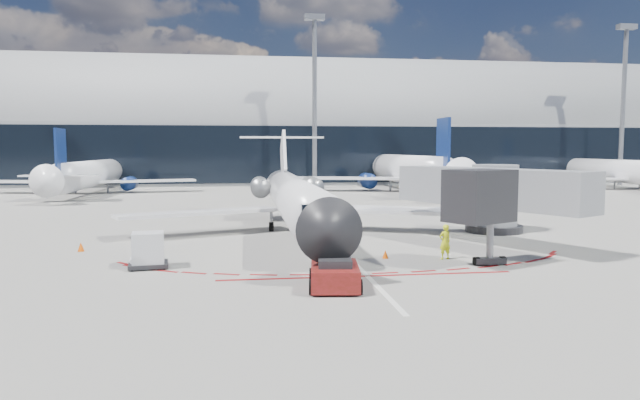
{
  "coord_description": "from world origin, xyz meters",
  "views": [
    {
      "loc": [
        -5.7,
        -37.14,
        5.94
      ],
      "look_at": [
        -1.13,
        -3.4,
        2.86
      ],
      "focal_mm": 32.0,
      "sensor_mm": 36.0,
      "label": 1
    }
  ],
  "objects": [
    {
      "name": "bg_airliner_2",
      "position": [
        50.34,
        40.63,
        5.02
      ],
      "size": [
        31.03,
        32.85,
        10.04
      ],
      "primitive_type": null,
      "color": "white",
      "rests_on": "ground"
    },
    {
      "name": "light_mast_centre",
      "position": [
        5.0,
        48.0,
        12.5
      ],
      "size": [
        0.7,
        0.7,
        25.0
      ],
      "primitive_type": "cylinder",
      "color": "gray",
      "rests_on": "ground"
    },
    {
      "name": "apron_centerline",
      "position": [
        0.0,
        2.0,
        0.01
      ],
      "size": [
        0.25,
        40.0,
        0.01
      ],
      "primitive_type": "cube",
      "color": "silver",
      "rests_on": "ground"
    },
    {
      "name": "regional_jet",
      "position": [
        -2.13,
        2.22,
        2.53
      ],
      "size": [
        24.56,
        30.29,
        7.58
      ],
      "color": "white",
      "rests_on": "ground"
    },
    {
      "name": "ground",
      "position": [
        0.0,
        0.0,
        0.0
      ],
      "size": [
        260.0,
        260.0,
        0.0
      ],
      "primitive_type": "plane",
      "color": "gray",
      "rests_on": "ground"
    },
    {
      "name": "bg_airliner_1",
      "position": [
        17.1,
        41.5,
        5.89
      ],
      "size": [
        36.44,
        38.59,
        11.79
      ],
      "primitive_type": null,
      "color": "white",
      "rests_on": "ground"
    },
    {
      "name": "safety_cone_right",
      "position": [
        1.9,
        -7.41,
        0.23
      ],
      "size": [
        0.33,
        0.33,
        0.46
      ],
      "primitive_type": "cone",
      "color": "#D84D04",
      "rests_on": "ground"
    },
    {
      "name": "uld_container",
      "position": [
        -10.43,
        -8.23,
        0.88
      ],
      "size": [
        2.09,
        1.84,
        1.78
      ],
      "rotation": [
        0.0,
        0.0,
        0.13
      ],
      "color": "black",
      "rests_on": "ground"
    },
    {
      "name": "light_mast_east",
      "position": [
        55.0,
        48.0,
        12.5
      ],
      "size": [
        0.7,
        0.7,
        25.0
      ],
      "primitive_type": "cylinder",
      "color": "gray",
      "rests_on": "ground"
    },
    {
      "name": "bg_airliner_0",
      "position": [
        -25.69,
        42.78,
        5.1
      ],
      "size": [
        31.52,
        33.38,
        10.2
      ],
      "primitive_type": null,
      "color": "white",
      "rests_on": "ground"
    },
    {
      "name": "terminal_building",
      "position": [
        0.0,
        64.97,
        8.52
      ],
      "size": [
        150.0,
        24.15,
        24.0
      ],
      "color": "gray",
      "rests_on": "ground"
    },
    {
      "name": "safety_cone_left",
      "position": [
        -15.07,
        -2.97,
        0.27
      ],
      "size": [
        0.38,
        0.38,
        0.53
      ],
      "primitive_type": "cone",
      "color": "#D84D04",
      "rests_on": "ground"
    },
    {
      "name": "apron_stop_bar",
      "position": [
        0.0,
        -11.5,
        0.01
      ],
      "size": [
        14.0,
        0.25,
        0.01
      ],
      "primitive_type": "cube",
      "color": "maroon",
      "rests_on": "ground"
    },
    {
      "name": "jet_bridge",
      "position": [
        9.79,
        -3.01,
        3.01
      ],
      "size": [
        10.03,
        15.2,
        4.9
      ],
      "color": "gray",
      "rests_on": "ground"
    },
    {
      "name": "pushback_tug",
      "position": [
        -1.88,
        -13.58,
        0.58
      ],
      "size": [
        2.51,
        5.18,
        1.32
      ],
      "rotation": [
        0.0,
        0.0,
        -0.12
      ],
      "color": "#4F130B",
      "rests_on": "ground"
    },
    {
      "name": "ramp_worker",
      "position": [
        5.01,
        -8.06,
        0.95
      ],
      "size": [
        0.78,
        0.61,
        1.89
      ],
      "primitive_type": "imported",
      "rotation": [
        0.0,
        0.0,
        3.39
      ],
      "color": "#EBFF1A",
      "rests_on": "ground"
    }
  ]
}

